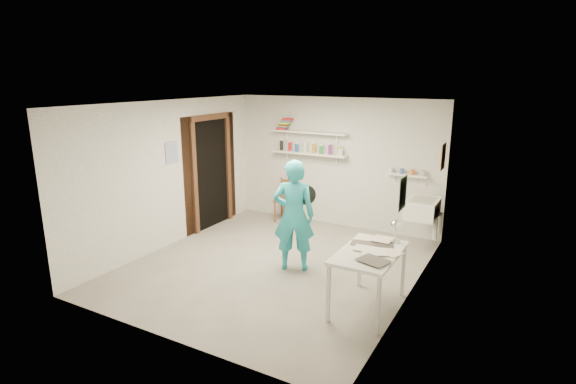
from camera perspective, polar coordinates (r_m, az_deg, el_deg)
The scene contains 27 objects.
floor at distance 6.86m, azimuth -1.64°, elevation -9.34°, with size 4.00×4.50×0.02m, color slate.
ceiling at distance 6.29m, azimuth -1.80°, elevation 11.27°, with size 4.00×4.50×0.02m, color silver.
wall_back at distance 8.45m, azimuth 6.13°, elevation 3.75°, with size 4.00×0.02×2.40m, color silver.
wall_front at distance 4.75m, azimuth -15.79°, elevation -5.28°, with size 4.00×0.02×2.40m, color silver.
wall_left at distance 7.67m, azimuth -14.77°, elevation 2.25°, with size 0.02×4.50×2.40m, color silver.
wall_right at distance 5.75m, azimuth 15.82°, elevation -1.85°, with size 0.02×4.50×2.40m, color silver.
doorway_recess at distance 8.47m, azimuth -9.71°, elevation 2.26°, with size 0.02×0.90×2.00m, color black.
corridor_box at distance 8.91m, azimuth -13.31°, elevation 3.02°, with size 1.40×1.50×2.10m, color brown.
door_lintel at distance 8.30m, azimuth -9.91°, elevation 9.35°, with size 0.06×1.05×0.10m, color brown.
door_jamb_near at distance 8.08m, azimuth -11.80°, elevation 1.58°, with size 0.06×0.10×2.00m, color brown.
door_jamb_far at distance 8.84m, azimuth -7.60°, elevation 2.86°, with size 0.06×0.10×2.00m, color brown.
shelf_lower at distance 8.51m, azimuth 2.70°, elevation 4.92°, with size 1.50×0.22×0.03m, color white.
shelf_upper at distance 8.45m, azimuth 2.73°, elevation 7.59°, with size 1.50×0.22×0.03m, color white.
ledge_shelf at distance 7.96m, azimuth 14.84°, elevation 2.10°, with size 0.70×0.14×0.03m, color white.
poster_left at distance 7.62m, azimuth -14.56°, elevation 4.88°, with size 0.01×0.28×0.36m, color #334C7F.
poster_right_a at distance 7.40m, azimuth 19.12°, elevation 4.26°, with size 0.01×0.34×0.42m, color #995933.
poster_right_b at distance 5.16m, azimuth 14.38°, elevation -0.14°, with size 0.01×0.30×0.38m, color #3F724C.
belfast_sink at distance 7.53m, azimuth 16.68°, elevation -2.02°, with size 0.48×0.60×0.30m, color white.
man at distance 6.46m, azimuth 0.74°, elevation -3.00°, with size 0.60×0.39×1.64m, color #23A4B3.
wall_clock at distance 6.52m, azimuth 2.28°, elevation -0.35°, with size 0.29×0.29×0.04m, color beige.
wooden_chair at distance 8.73m, azimuth -0.24°, elevation -1.02°, with size 0.40×0.38×0.86m, color brown.
work_table at distance 5.62m, azimuth 10.13°, elevation -10.94°, with size 0.67×1.11×0.74m, color silver.
desk_lamp at distance 5.75m, azimuth 13.58°, elevation -4.17°, with size 0.14×0.14×0.14m, color silver.
spray_cans at distance 8.49m, azimuth 2.71°, elevation 5.58°, with size 1.29×0.06×0.17m.
book_stack at distance 8.68m, azimuth -0.43°, elevation 8.64°, with size 0.32×0.14×0.22m.
ledge_pots at distance 7.95m, azimuth 14.86°, elevation 2.52°, with size 0.48×0.07×0.09m.
papers at distance 5.46m, azimuth 10.31°, elevation -7.27°, with size 0.30×0.22×0.03m.
Camera 1 is at (3.21, -5.40, 2.76)m, focal length 28.00 mm.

